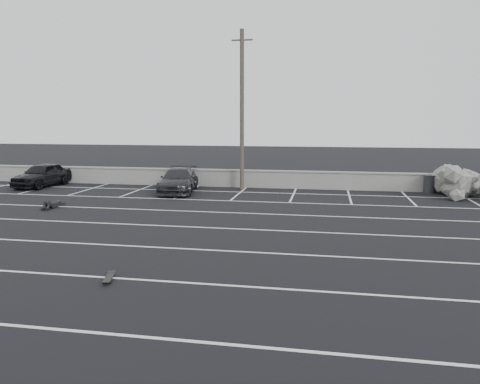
% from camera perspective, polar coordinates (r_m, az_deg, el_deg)
% --- Properties ---
extents(ground, '(120.00, 120.00, 0.00)m').
position_cam_1_polar(ground, '(15.45, -11.78, -6.54)').
color(ground, black).
rests_on(ground, ground).
extents(seawall, '(50.00, 0.45, 1.06)m').
position_cam_1_polar(seawall, '(28.56, -1.15, 1.73)').
color(seawall, gray).
rests_on(seawall, ground).
extents(stall_lines, '(36.00, 20.05, 0.01)m').
position_cam_1_polar(stall_lines, '(19.50, -7.11, -3.23)').
color(stall_lines, silver).
rests_on(stall_lines, ground).
extents(car_left, '(2.00, 4.37, 1.45)m').
position_cam_1_polar(car_left, '(31.09, -22.96, 1.94)').
color(car_left, black).
rests_on(car_left, ground).
extents(car_right, '(2.60, 4.85, 1.34)m').
position_cam_1_polar(car_right, '(26.64, -7.51, 1.41)').
color(car_right, black).
rests_on(car_right, ground).
extents(utility_pole, '(1.22, 0.24, 9.13)m').
position_cam_1_polar(utility_pole, '(27.41, 0.24, 9.97)').
color(utility_pole, '#4C4238').
rests_on(utility_pole, ground).
extents(trash_bin, '(0.71, 0.71, 1.01)m').
position_cam_1_polar(trash_bin, '(28.17, 22.07, 0.92)').
color(trash_bin, '#29292C').
rests_on(trash_bin, ground).
extents(person, '(1.47, 2.37, 0.42)m').
position_cam_1_polar(person, '(23.68, -21.70, -1.16)').
color(person, black).
rests_on(person, ground).
extents(skateboard, '(0.37, 0.75, 0.09)m').
position_cam_1_polar(skateboard, '(12.49, -15.71, -10.04)').
color(skateboard, black).
rests_on(skateboard, ground).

